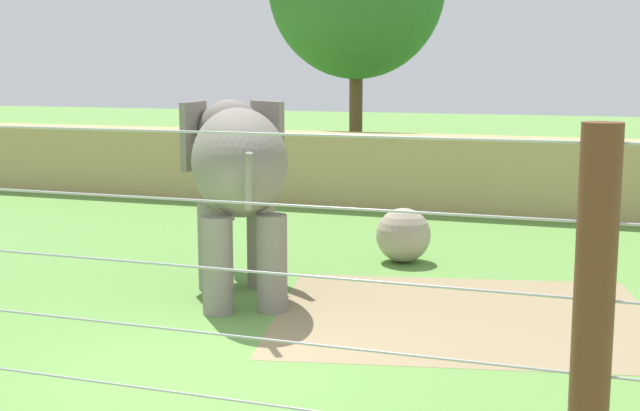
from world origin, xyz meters
The scene contains 6 objects.
ground_plane centered at (0.00, 0.00, 0.00)m, with size 120.00×120.00×0.00m, color #609342.
dirt_patch centered at (2.70, 3.39, 0.00)m, with size 5.66×4.74×0.01m, color #937F5B.
embankment_wall centered at (0.00, 13.09, 0.97)m, with size 36.00×1.80×1.94m, color tan.
elephant centered at (-1.06, 3.48, 2.10)m, with size 2.98×3.88×3.17m.
enrichment_ball centered at (0.95, 6.71, 0.53)m, with size 1.05×1.05×1.05m, color tan.
cable_fence centered at (0.00, -3.44, 1.71)m, with size 10.40×0.27×3.39m.
Camera 1 is at (4.81, -9.41, 3.75)m, focal length 48.97 mm.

